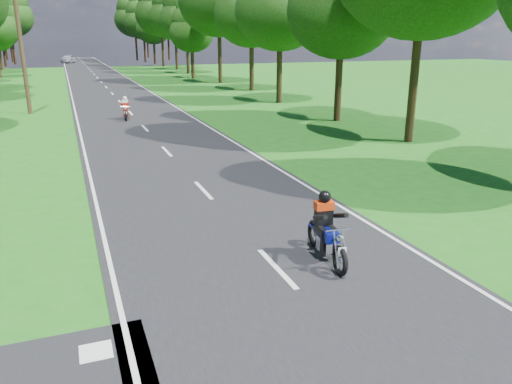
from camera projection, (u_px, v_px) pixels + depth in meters
name	position (u px, v px, depth m)	size (l,w,h in m)	color
ground	(321.00, 316.00, 8.82)	(160.00, 160.00, 0.00)	#1A5814
main_road	(101.00, 82.00, 53.42)	(7.00, 140.00, 0.02)	black
road_markings	(101.00, 83.00, 51.70)	(7.40, 140.00, 0.01)	silver
treeline	(101.00, 6.00, 60.41)	(40.00, 115.35, 14.78)	black
telegraph_pole	(21.00, 47.00, 30.54)	(1.20, 0.26, 8.00)	#382616
rider_near_blue	(327.00, 227.00, 10.78)	(0.61, 1.84, 1.53)	navy
rider_far_red	(125.00, 108.00, 29.27)	(0.54, 1.61, 1.35)	#9E180C
distant_car	(68.00, 59.00, 90.75)	(1.72, 4.26, 1.45)	silver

